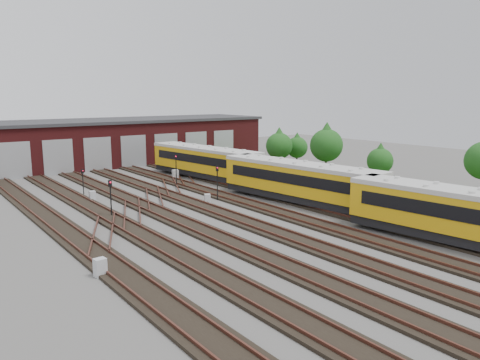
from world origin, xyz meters
TOP-DOWN VIEW (x-y plane):
  - ground at (0.00, 0.00)m, footprint 120.00×120.00m
  - track_network at (-0.17, 0.59)m, footprint 30.40×70.00m
  - maintenance_shed at (-0.01, 39.97)m, footprint 51.00×12.50m
  - grass_verge at (19.00, 10.00)m, footprint 8.00×55.00m
  - metro_train at (6.00, 4.68)m, footprint 4.93×48.95m
  - signal_mast_0 at (-9.67, 10.32)m, footprint 0.27×0.26m
  - signal_mast_1 at (-8.47, 20.65)m, footprint 0.25×0.24m
  - signal_mast_2 at (0.71, 18.10)m, footprint 0.31×0.30m
  - signal_mast_3 at (0.79, 10.37)m, footprint 0.27×0.26m
  - relay_cabinet_0 at (-15.00, -1.46)m, footprint 0.67×0.57m
  - relay_cabinet_1 at (-8.74, 17.38)m, footprint 0.55×0.47m
  - relay_cabinet_2 at (-0.66, 9.87)m, footprint 0.64×0.60m
  - relay_cabinet_3 at (7.30, 23.91)m, footprint 0.84×0.77m
  - relay_cabinet_4 at (3.06, 22.56)m, footprint 0.76×0.66m
  - tree_0 at (17.09, 20.03)m, footprint 3.46×3.46m
  - tree_1 at (20.96, 20.69)m, footprint 2.92×2.92m
  - tree_2 at (19.07, 13.58)m, footprint 4.00×4.00m
  - tree_3 at (19.33, 5.87)m, footprint 2.85×2.85m
  - bush_0 at (16.60, 11.22)m, footprint 1.43×1.43m
  - bush_1 at (16.49, 25.56)m, footprint 1.38×1.38m
  - bush_2 at (18.74, 25.79)m, footprint 1.09×1.09m

SIDE VIEW (x-z plane):
  - ground at x=0.00m, z-range 0.00..0.00m
  - grass_verge at x=19.00m, z-range 0.00..0.05m
  - track_network at x=-0.17m, z-range -0.06..0.27m
  - relay_cabinet_2 at x=-0.66m, z-range 0.00..0.86m
  - relay_cabinet_1 at x=-8.74m, z-range 0.00..0.90m
  - relay_cabinet_0 at x=-15.00m, z-range 0.00..1.04m
  - bush_2 at x=18.74m, z-range 0.00..1.09m
  - relay_cabinet_4 at x=3.06m, z-range 0.00..1.13m
  - relay_cabinet_3 at x=7.30m, z-range 0.00..1.14m
  - bush_1 at x=16.49m, z-range 0.00..1.38m
  - bush_0 at x=16.60m, z-range 0.00..1.43m
  - signal_mast_1 at x=-8.47m, z-range 0.37..2.91m
  - signal_mast_0 at x=-9.67m, z-range 0.45..3.52m
  - signal_mast_3 at x=0.79m, z-range 0.44..3.70m
  - metro_train at x=6.00m, z-range 0.37..3.83m
  - signal_mast_2 at x=0.71m, z-range 0.48..4.02m
  - tree_3 at x=19.33m, z-range 0.67..5.39m
  - tree_1 at x=20.96m, z-range 0.69..5.52m
  - maintenance_shed at x=-0.01m, z-range 0.03..6.38m
  - tree_0 at x=17.09m, z-range 0.82..6.55m
  - tree_2 at x=19.07m, z-range 0.94..7.57m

